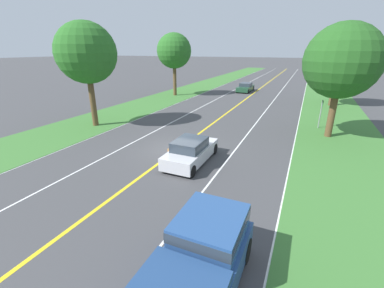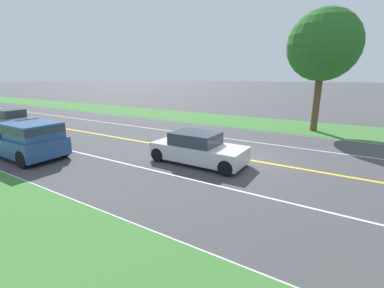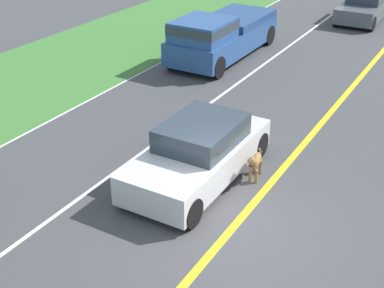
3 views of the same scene
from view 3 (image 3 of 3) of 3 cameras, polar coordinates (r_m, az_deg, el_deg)
ground_plane at (r=11.28m, az=4.32°, el=-8.96°), size 400.00×400.00×0.00m
centre_divider_line at (r=11.28m, az=4.32°, el=-8.95°), size 0.18×160.00×0.01m
lane_dash_same_dir at (r=12.89m, az=-9.78°, el=-4.13°), size 0.10×160.00×0.01m
ego_car at (r=12.62m, az=0.76°, el=-0.96°), size 1.87×4.33×1.43m
dog at (r=12.69m, az=6.77°, el=-1.90°), size 0.37×1.14×0.78m
pickup_truck at (r=20.78m, az=3.06°, el=11.57°), size 2.12×5.63×1.80m
car_trailing_near at (r=27.57m, az=18.01°, el=13.85°), size 1.82×4.41×1.43m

